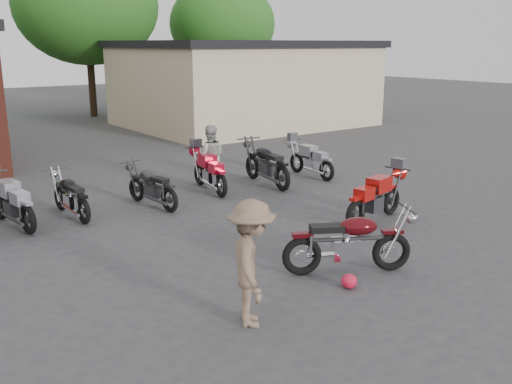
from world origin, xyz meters
TOP-DOWN VIEW (x-y plane):
  - ground at (0.00, 0.00)m, footprint 90.00×90.00m
  - stucco_building at (8.50, 15.00)m, footprint 10.00×8.00m
  - tree_2 at (4.00, 22.00)m, footprint 7.04×7.04m
  - tree_3 at (12.00, 22.00)m, footprint 6.08×6.08m
  - vintage_motorcycle at (-0.39, -0.51)m, footprint 2.14×1.60m
  - sportbike at (2.06, 1.15)m, footprint 2.04×1.00m
  - helmet at (-0.84, -0.95)m, footprint 0.33×0.33m
  - person_light at (0.85, 5.73)m, footprint 0.99×0.93m
  - person_tan at (-2.70, -0.97)m, footprint 1.12×1.28m
  - row_bike_1 at (-4.16, 5.36)m, footprint 0.90×2.01m
  - row_bike_2 at (-2.97, 5.32)m, footprint 0.66×1.83m
  - row_bike_3 at (-1.20, 5.01)m, footprint 0.84×1.88m
  - row_bike_4 at (0.63, 5.42)m, footprint 0.95×2.01m
  - row_bike_5 at (2.21, 5.11)m, footprint 0.99×2.22m
  - row_bike_6 at (3.79, 5.11)m, footprint 0.67×1.84m

SIDE VIEW (x-z plane):
  - ground at x=0.00m, z-range 0.00..0.00m
  - helmet at x=-0.84m, z-range 0.00..0.23m
  - row_bike_2 at x=-2.97m, z-range 0.00..1.05m
  - row_bike_6 at x=3.79m, z-range 0.00..1.05m
  - row_bike_3 at x=-1.20m, z-range 0.00..1.05m
  - row_bike_4 at x=0.63m, z-range 0.00..1.12m
  - row_bike_1 at x=-4.16m, z-range 0.00..1.13m
  - sportbike at x=2.06m, z-range 0.00..1.13m
  - vintage_motorcycle at x=-0.39m, z-range 0.00..1.20m
  - row_bike_5 at x=2.21m, z-range 0.00..1.25m
  - person_light at x=0.85m, z-range 0.00..1.63m
  - person_tan at x=-2.70m, z-range 0.00..1.72m
  - stucco_building at x=8.50m, z-range 0.00..3.50m
  - tree_3 at x=12.00m, z-range 0.00..7.60m
  - tree_2 at x=4.00m, z-range 0.00..8.80m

